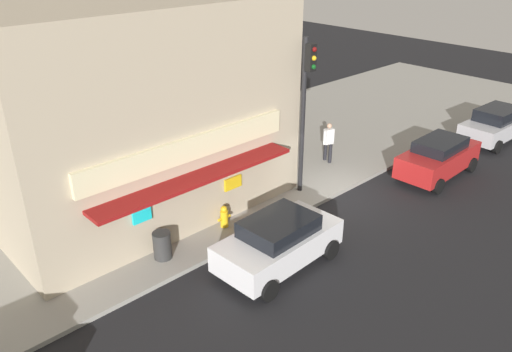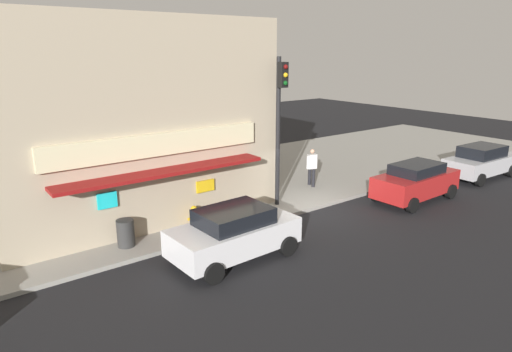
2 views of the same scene
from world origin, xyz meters
The scene contains 11 objects.
ground_plane centered at (0.00, 0.00, 0.00)m, with size 62.14×62.14×0.00m, color black.
sidewalk centered at (0.00, 5.27, 0.07)m, with size 41.42×10.53×0.15m, color gray.
corner_building centered at (-6.02, 5.88, 3.81)m, with size 10.19×9.74×7.33m.
traffic_light centered at (-1.03, 1.10, 3.91)m, with size 0.32×0.58×5.94m.
fire_hydrant centered at (-4.97, 1.13, 0.53)m, with size 0.51×0.27×0.80m.
trash_can centered at (-7.56, 1.01, 0.59)m, with size 0.56×0.56×0.90m, color #2D2D2D.
pedestrian centered at (1.94, 2.26, 1.11)m, with size 0.56×0.55×1.76m.
potted_plant_by_doorway centered at (-3.95, 2.84, 0.72)m, with size 0.64×0.64×1.01m.
parked_car_white centered at (-5.06, -1.58, 0.85)m, with size 4.12×2.24×1.64m.
parked_car_silver centered at (10.14, -1.54, 0.85)m, with size 4.26×2.13×1.66m.
parked_car_red centered at (4.36, -1.67, 0.86)m, with size 4.20×2.00×1.65m.
Camera 1 is at (-14.55, -10.65, 9.37)m, focal length 35.81 mm.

